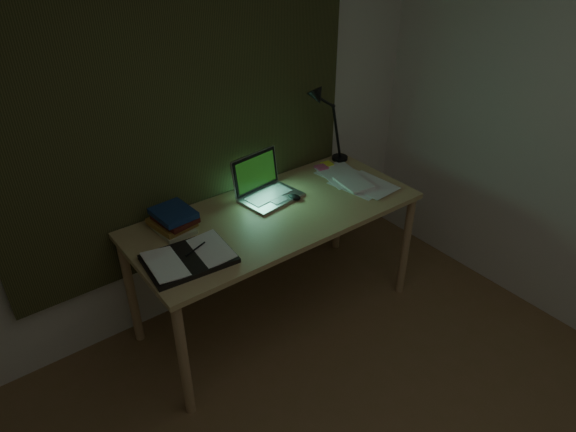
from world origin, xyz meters
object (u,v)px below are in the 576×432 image
book_stack (173,220)px  desk_lamp (342,119)px  desk (276,266)px  loose_papers (345,184)px  open_textbook (189,258)px  laptop (271,180)px

book_stack → desk_lamp: bearing=4.7°
desk → loose_papers: bearing=-0.8°
desk_lamp → open_textbook: bearing=-153.5°
desk → book_stack: 0.74m
book_stack → desk: bearing=-19.1°
book_stack → desk_lamp: (1.33, 0.11, 0.24)m
open_textbook → loose_papers: 1.17m
loose_papers → open_textbook: bearing=-174.6°
desk → desk_lamp: (0.78, 0.30, 0.69)m
laptop → desk: bearing=-124.1°
loose_papers → desk_lamp: bearing=52.5°
laptop → loose_papers: size_ratio=0.98×
desk → book_stack: size_ratio=7.52×
open_textbook → desk_lamp: size_ratio=0.73×
laptop → loose_papers: laptop is taller
desk → open_textbook: open_textbook is taller
desk → laptop: bearing=64.1°
desk → book_stack: bearing=160.9°
desk_lamp → laptop: bearing=-157.6°
desk → book_stack: book_stack is taller
open_textbook → loose_papers: open_textbook is taller
desk_lamp → loose_papers: bearing=-117.7°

